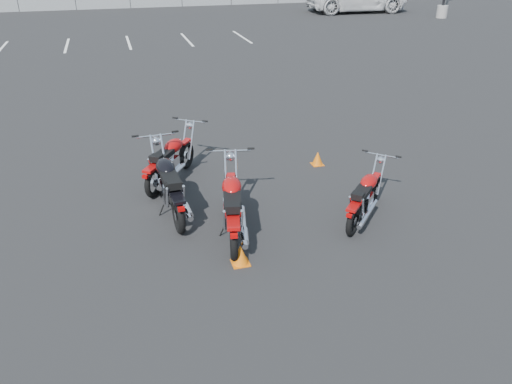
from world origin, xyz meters
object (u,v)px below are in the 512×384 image
object	(u,v)px
motorcycle_front_red	(171,161)
motorcycle_second_black	(169,186)
motorcycle_third_red	(233,206)
motorcycle_rear_red	(365,197)

from	to	relation	value
motorcycle_front_red	motorcycle_second_black	bearing A→B (deg)	-98.22
motorcycle_front_red	motorcycle_third_red	world-z (taller)	motorcycle_third_red
motorcycle_front_red	motorcycle_rear_red	distance (m)	4.12
motorcycle_second_black	motorcycle_third_red	size ratio (longest dim) A/B	1.03
motorcycle_third_red	motorcycle_rear_red	xyz separation A→B (m)	(2.45, -0.17, -0.09)
motorcycle_third_red	motorcycle_rear_red	world-z (taller)	motorcycle_third_red
motorcycle_front_red	motorcycle_rear_red	world-z (taller)	motorcycle_front_red
motorcycle_front_red	motorcycle_second_black	distance (m)	1.32
motorcycle_second_black	motorcycle_third_red	bearing A→B (deg)	-48.96
motorcycle_third_red	motorcycle_rear_red	bearing A→B (deg)	-3.94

